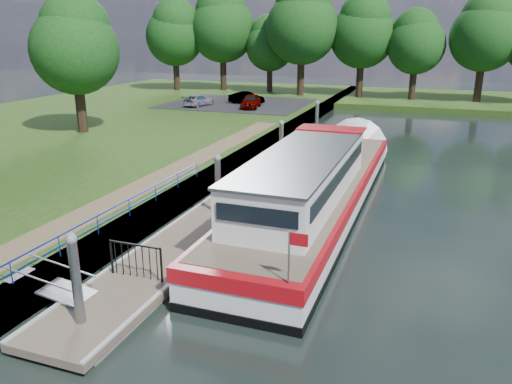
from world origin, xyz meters
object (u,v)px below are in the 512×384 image
(pontoon, at_px, (255,188))
(car_b, at_px, (246,98))
(car_a, at_px, (251,101))
(car_c, at_px, (199,100))
(barge, at_px, (319,185))

(pontoon, distance_m, car_b, 26.81)
(car_a, bearing_deg, car_c, 173.11)
(pontoon, xyz_separation_m, car_b, (-9.97, 24.85, 1.24))
(barge, height_order, car_a, barge)
(car_a, distance_m, car_b, 3.07)
(car_c, bearing_deg, car_a, -164.96)
(car_b, xyz_separation_m, car_c, (-3.88, -3.02, -0.06))
(pontoon, distance_m, car_a, 23.78)
(car_b, bearing_deg, barge, -147.93)
(car_a, bearing_deg, barge, -73.21)
(pontoon, height_order, barge, barge)
(car_b, bearing_deg, car_a, -146.45)
(pontoon, height_order, car_b, car_b)
(car_a, relative_size, car_c, 1.05)
(barge, distance_m, car_c, 28.94)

